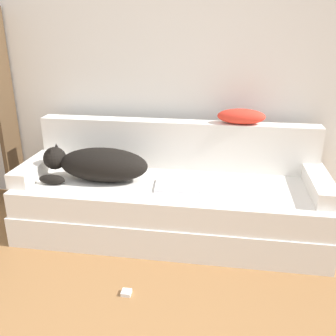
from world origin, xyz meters
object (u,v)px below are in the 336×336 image
object	(u,v)px
dog	(98,164)
couch	(170,208)
power_adapter	(126,293)
laptop	(179,186)
throw_pillow	(241,116)

from	to	relation	value
dog	couch	bearing A→B (deg)	4.67
dog	power_adapter	distance (m)	0.98
dog	power_adapter	world-z (taller)	dog
laptop	power_adapter	world-z (taller)	laptop
couch	laptop	distance (m)	0.25
laptop	throw_pillow	world-z (taller)	throw_pillow
dog	throw_pillow	distance (m)	1.15
laptop	couch	bearing A→B (deg)	130.35
couch	dog	size ratio (longest dim) A/B	2.82
couch	power_adapter	distance (m)	0.81
dog	power_adapter	size ratio (longest dim) A/B	13.92
dog	laptop	xyz separation A→B (m)	(0.62, -0.03, -0.12)
dog	throw_pillow	world-z (taller)	throw_pillow
throw_pillow	dog	bearing A→B (deg)	-160.54
power_adapter	throw_pillow	bearing A→B (deg)	59.23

